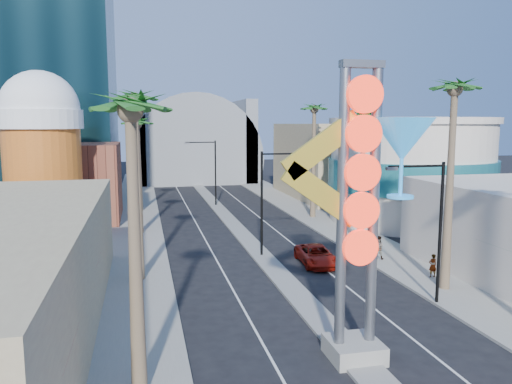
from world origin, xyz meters
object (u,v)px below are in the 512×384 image
pedestrian_a (433,266)px  red_pickup (316,255)px  neon_sign (377,190)px  pedestrian_b (378,247)px

pedestrian_a → red_pickup: bearing=-40.9°
neon_sign → pedestrian_b: (7.25, 13.96, -6.29)m
neon_sign → pedestrian_a: 14.15m
neon_sign → pedestrian_b: size_ratio=7.25×
pedestrian_a → neon_sign: bearing=44.0°
neon_sign → pedestrian_b: bearing=62.6°
neon_sign → pedestrian_b: 16.95m
neon_sign → pedestrian_a: size_ratio=8.16×
pedestrian_a → pedestrian_b: bearing=-75.7°
red_pickup → pedestrian_b: (4.75, -0.12, 0.33)m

